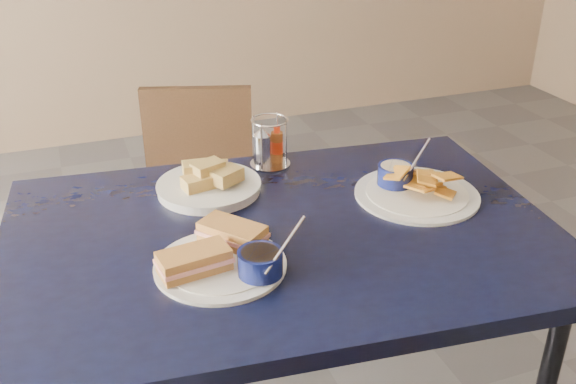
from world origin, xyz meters
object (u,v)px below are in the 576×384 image
object	(u,v)px
dining_table	(282,253)
chair_far	(193,190)
bread_basket	(209,183)
condiment_caddy	(268,146)
plantain_plate	(412,187)
sandwich_plate	(225,256)

from	to	relation	value
dining_table	chair_far	world-z (taller)	chair_far
bread_basket	condiment_caddy	size ratio (longest dim) A/B	1.88
plantain_plate	condiment_caddy	xyz separation A→B (m)	(-0.28, 0.28, 0.04)
chair_far	sandwich_plate	xyz separation A→B (m)	(-0.12, -0.92, 0.31)
sandwich_plate	bread_basket	world-z (taller)	sandwich_plate
dining_table	condiment_caddy	xyz separation A→B (m)	(0.08, 0.34, 0.12)
plantain_plate	bread_basket	distance (m)	0.51
plantain_plate	bread_basket	bearing A→B (deg)	158.50
condiment_caddy	bread_basket	bearing A→B (deg)	-152.77
dining_table	chair_far	bearing A→B (deg)	92.67
dining_table	condiment_caddy	world-z (taller)	condiment_caddy
bread_basket	condiment_caddy	world-z (taller)	condiment_caddy
sandwich_plate	plantain_plate	xyz separation A→B (m)	(0.52, 0.15, -0.01)
bread_basket	chair_far	bearing A→B (deg)	83.21
chair_far	sandwich_plate	size ratio (longest dim) A/B	2.68
sandwich_plate	condiment_caddy	size ratio (longest dim) A/B	2.21
condiment_caddy	chair_far	bearing A→B (deg)	103.99
plantain_plate	condiment_caddy	size ratio (longest dim) A/B	2.26
dining_table	condiment_caddy	size ratio (longest dim) A/B	9.67
plantain_plate	bread_basket	size ratio (longest dim) A/B	1.20
chair_far	plantain_plate	world-z (taller)	plantain_plate
dining_table	sandwich_plate	size ratio (longest dim) A/B	4.37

